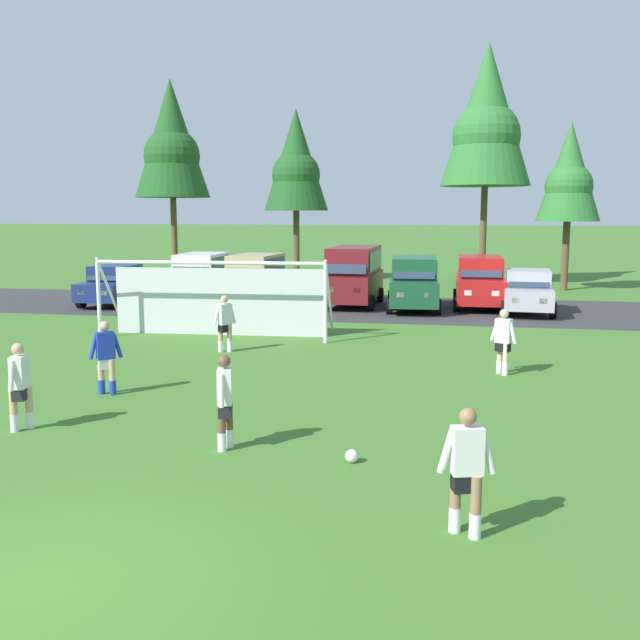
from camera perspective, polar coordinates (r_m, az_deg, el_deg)
The scene contains 21 objects.
ground_plane at distance 22.39m, azimuth -0.81°, elevation -1.77°, with size 400.00×400.00×0.00m, color #3D7028.
parking_lot_strip at distance 30.55m, azimuth 2.31°, elevation 1.01°, with size 52.00×8.40×0.01m, color #333335.
soccer_ball at distance 11.84m, azimuth 2.53°, elevation -10.69°, with size 0.22×0.22×0.22m.
soccer_goal at distance 23.60m, azimuth -8.18°, elevation 1.85°, with size 7.51×2.32×2.57m.
player_striker_near at distance 18.43m, azimuth 14.27°, elevation -1.67°, with size 0.66×0.47×1.64m.
player_midfield_center at distance 9.30m, azimuth 11.48°, elevation -11.68°, with size 0.75×0.34×1.64m.
player_defender_far at distance 12.38m, azimuth -7.52°, elevation -6.45°, with size 0.33×0.75×1.64m.
player_winger_left at distance 20.92m, azimuth -7.53°, elevation -0.29°, with size 0.57×0.59×1.64m.
player_winger_right at distance 14.42m, azimuth -22.61°, elevation -4.89°, with size 0.31×0.75×1.64m.
player_trailing_back at distance 16.59m, azimuth -16.55°, elevation -2.89°, with size 0.67×0.47×1.64m.
parked_car_slot_far_left at distance 32.60m, azimuth -15.91°, elevation 2.71°, with size 2.13×4.25×1.72m.
parked_car_slot_left at distance 32.81m, azimuth -9.39°, elevation 3.37°, with size 2.28×4.67×2.16m.
parked_car_slot_center_left at distance 31.74m, azimuth -5.14°, elevation 3.28°, with size 2.37×4.72×2.16m.
parked_car_slot_center at distance 31.13m, azimuth 2.69°, elevation 3.62°, with size 2.29×4.85×2.52m.
parked_car_slot_center_right at distance 29.99m, azimuth 7.41°, elevation 2.94°, with size 2.38×4.72×2.16m.
parked_car_slot_right at distance 31.11m, azimuth 12.50°, elevation 3.00°, with size 2.17×4.62×2.16m.
parked_car_slot_far_right at distance 29.86m, azimuth 16.11°, elevation 2.19°, with size 2.24×4.30×1.72m.
tree_left_edge at distance 44.13m, azimuth -11.65°, elevation 13.57°, with size 4.36×4.36×11.63m.
tree_mid_left at distance 41.95m, azimuth -1.91°, elevation 12.26°, with size 3.67×3.67×9.79m.
tree_center_back at distance 41.25m, azimuth 13.05°, elevation 15.17°, with size 4.86×4.86×12.96m.
tree_mid_right at distance 39.22m, azimuth 19.09°, elevation 10.74°, with size 3.18×3.18×8.48m.
Camera 1 is at (4.38, -6.58, 4.01)m, focal length 40.51 mm.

